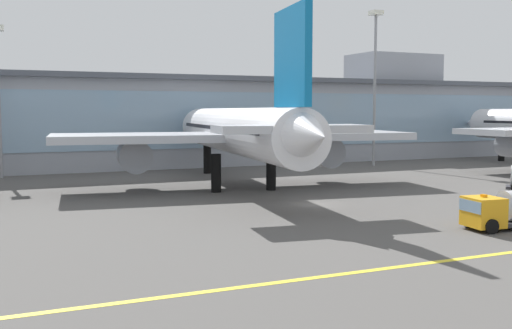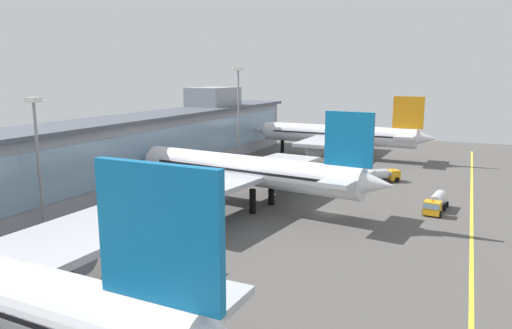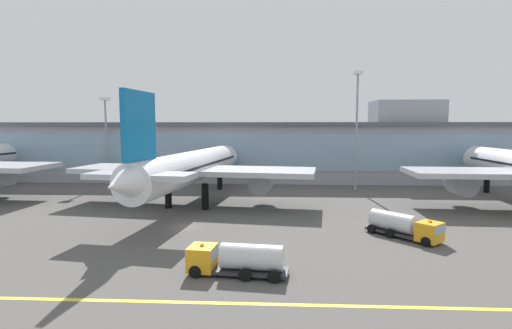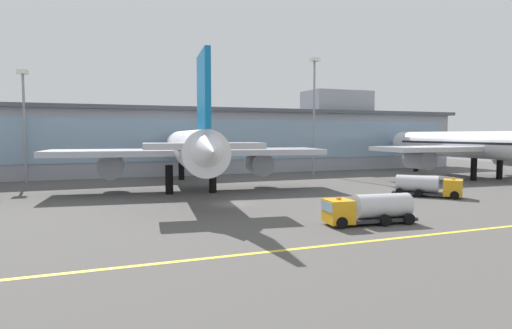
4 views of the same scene
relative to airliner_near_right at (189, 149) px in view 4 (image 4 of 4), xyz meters
name	(u,v)px [view 4 (image 4 of 4)]	position (x,y,z in m)	size (l,w,h in m)	color
ground_plane	(232,204)	(2.07, -14.46, -6.42)	(203.71, 203.71, 0.00)	#514F4C
taxiway_centreline_stripe	(321,246)	(2.07, -36.46, -6.41)	(162.96, 0.50, 0.01)	yellow
terminal_building	(175,139)	(3.66, 30.25, 1.16)	(148.50, 14.00, 19.54)	#9399A3
airliner_near_right	(189,149)	(0.00, 0.00, 0.00)	(42.00, 51.66, 17.59)	black
airliner_far_right	(475,146)	(56.00, -1.63, -0.01)	(40.94, 52.26, 17.56)	black
fuel_tanker_truck	(430,186)	(29.55, -18.29, -4.91)	(7.88, 8.32, 2.90)	black
baggage_tug_near	(367,209)	(10.31, -30.75, -4.91)	(9.27, 3.82, 2.90)	black
apron_light_mast_west	(24,107)	(-24.62, 22.18, 6.97)	(1.80, 1.80, 19.93)	gray
apron_light_mast_centre	(314,99)	(30.75, 16.91, 9.60)	(1.80, 1.80, 24.64)	gray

